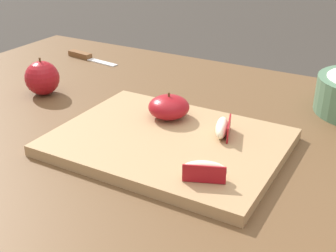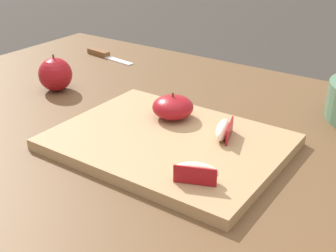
% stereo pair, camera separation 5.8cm
% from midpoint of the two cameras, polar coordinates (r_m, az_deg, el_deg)
% --- Properties ---
extents(dining_table, '(1.24, 0.95, 0.74)m').
position_cam_midpoint_polar(dining_table, '(0.78, -0.70, -8.85)').
color(dining_table, brown).
rests_on(dining_table, ground_plane).
extents(cutting_board, '(0.36, 0.27, 0.02)m').
position_cam_midpoint_polar(cutting_board, '(0.72, 2.30, -2.12)').
color(cutting_board, '#A37F56').
rests_on(cutting_board, dining_table).
extents(apple_half_skin_up, '(0.07, 0.07, 0.05)m').
position_cam_midpoint_polar(apple_half_skin_up, '(0.77, 2.96, 2.35)').
color(apple_half_skin_up, maroon).
rests_on(apple_half_skin_up, cutting_board).
extents(apple_wedge_right, '(0.04, 0.06, 0.03)m').
position_cam_midpoint_polar(apple_wedge_right, '(0.72, 9.40, -0.54)').
color(apple_wedge_right, '#F4EACC').
rests_on(apple_wedge_right, cutting_board).
extents(apple_wedge_near_knife, '(0.06, 0.04, 0.03)m').
position_cam_midpoint_polar(apple_wedge_near_knife, '(0.60, 6.41, -5.93)').
color(apple_wedge_near_knife, '#F4EACC').
rests_on(apple_wedge_near_knife, cutting_board).
extents(paring_knife, '(0.16, 0.04, 0.01)m').
position_cam_midpoint_polar(paring_knife, '(1.20, -7.09, 9.14)').
color(paring_knife, silver).
rests_on(paring_knife, dining_table).
extents(whole_apple_red_delicious, '(0.07, 0.07, 0.08)m').
position_cam_midpoint_polar(whole_apple_red_delicious, '(0.96, -12.58, 6.45)').
color(whole_apple_red_delicious, maroon).
rests_on(whole_apple_red_delicious, dining_table).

